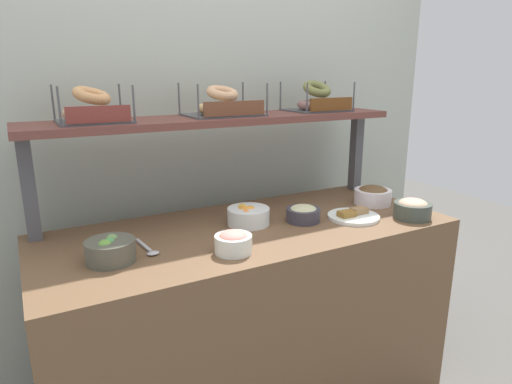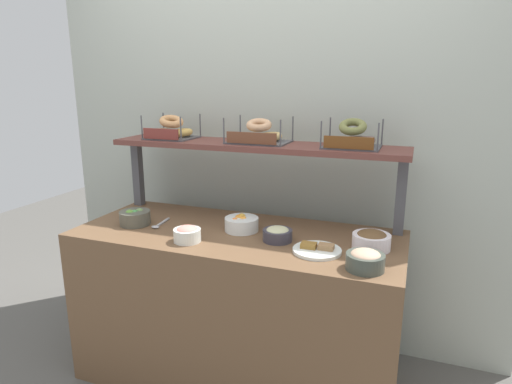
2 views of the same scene
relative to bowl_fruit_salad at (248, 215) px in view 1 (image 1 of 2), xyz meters
The scene contains 16 objects.
back_wall 0.60m from the bowl_fruit_salad, 91.16° to the left, with size 2.88×0.06×2.40m, color #ACB3A7.
deli_counter 0.47m from the bowl_fruit_salad, 104.71° to the right, with size 1.68×0.70×0.85m, color brown.
shelf_riser_left 0.84m from the bowl_fruit_salad, 163.78° to the left, with size 0.05×0.05×0.40m, color #4C4C51.
shelf_riser_right 0.82m from the bowl_fruit_salad, 16.63° to the left, with size 0.05×0.05×0.40m, color #4C4C51.
upper_shelf 0.44m from the bowl_fruit_salad, 92.57° to the left, with size 1.64×0.32×0.03m, color brown.
bowl_fruit_salad is the anchor object (origin of this frame).
bowl_tuna_salad 0.24m from the bowl_fruit_salad, 19.53° to the right, with size 0.15×0.15×0.07m.
bowl_hummus 0.72m from the bowl_fruit_salad, 22.19° to the right, with size 0.16×0.16×0.09m.
bowl_lox_spread 0.31m from the bowl_fruit_salad, 127.37° to the right, with size 0.13×0.13×0.08m.
bowl_veggie_mix 0.59m from the bowl_fruit_salad, 168.99° to the right, with size 0.17×0.17×0.09m.
bowl_chocolate_spread 0.67m from the bowl_fruit_salad, ahead, with size 0.18×0.18×0.09m.
serving_plate_white 0.46m from the bowl_fruit_salad, 19.30° to the right, with size 0.22×0.22×0.04m.
serving_spoon_near_plate 0.46m from the bowl_fruit_salad, 168.40° to the right, with size 0.04×0.18×0.01m.
bagel_basket_sesame 0.73m from the bowl_fruit_salad, 156.39° to the left, with size 0.28×0.25×0.14m.
bagel_basket_plain 0.50m from the bowl_fruit_salad, 88.93° to the left, with size 0.33×0.24×0.14m.
bagel_basket_poppy 0.72m from the bowl_fruit_salad, 25.51° to the left, with size 0.29×0.25×0.15m.
Camera 1 is at (-0.81, -1.52, 1.47)m, focal length 31.19 mm.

